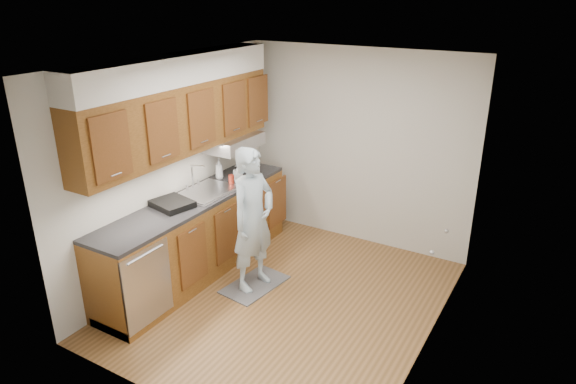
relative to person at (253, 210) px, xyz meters
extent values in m
plane|color=brown|center=(0.46, -0.06, -0.93)|extent=(3.50, 3.50, 0.00)
plane|color=white|center=(0.46, -0.06, 1.57)|extent=(3.50, 3.50, 0.00)
cube|color=#BBB9AF|center=(-1.04, -0.06, 0.32)|extent=(0.02, 3.50, 2.50)
cube|color=#BBB9AF|center=(1.96, -0.06, 0.32)|extent=(0.02, 3.50, 2.50)
cube|color=#BBB9AF|center=(0.46, 1.69, 0.32)|extent=(3.00, 0.02, 2.50)
cube|color=brown|center=(-0.74, -0.06, -0.48)|extent=(0.60, 2.80, 0.90)
cube|color=black|center=(-0.75, -0.06, -0.01)|extent=(0.63, 2.80, 0.04)
cube|color=#B2B2B7|center=(-0.74, 0.14, -0.04)|extent=(0.48, 0.68, 0.14)
cube|color=#B2B2B7|center=(-0.74, 0.14, 0.02)|extent=(0.52, 0.72, 0.01)
cube|color=#B2B2B7|center=(-0.44, -1.16, -0.45)|extent=(0.03, 0.60, 0.80)
cube|color=brown|center=(-0.87, -0.06, 0.90)|extent=(0.33, 2.80, 0.75)
cube|color=silver|center=(-0.87, -0.06, 1.42)|extent=(0.35, 2.80, 0.30)
cube|color=#A5A5AA|center=(-0.81, 0.79, 0.44)|extent=(0.46, 0.75, 0.16)
cube|color=white|center=(1.95, 0.24, 0.10)|extent=(0.02, 1.22, 2.05)
cube|color=slate|center=(0.00, 0.00, -0.92)|extent=(0.54, 0.81, 0.01)
imported|color=#A1B6C4|center=(0.00, 0.00, 0.00)|extent=(0.52, 0.70, 1.82)
imported|color=silver|center=(-0.89, 0.58, 0.14)|extent=(0.13, 0.13, 0.25)
imported|color=silver|center=(-0.66, 0.66, 0.11)|extent=(0.11, 0.11, 0.19)
imported|color=silver|center=(-0.77, 0.97, 0.10)|extent=(0.20, 0.20, 0.18)
cylinder|color=#AC2F1D|center=(-0.64, 0.49, 0.08)|extent=(0.08, 0.08, 0.12)
cube|color=black|center=(-0.79, -0.38, 0.05)|extent=(0.48, 0.43, 0.07)
camera|label=1|loc=(2.86, -4.13, 2.20)|focal=32.00mm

